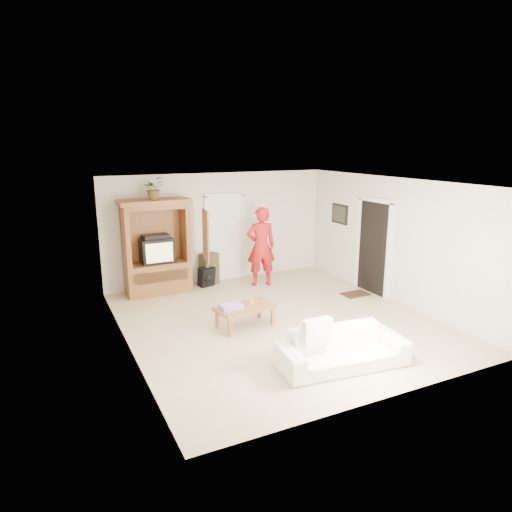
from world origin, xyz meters
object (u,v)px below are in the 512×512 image
Objects in this scene: man at (261,247)px; sofa at (342,349)px; armoire at (158,253)px; coffee_table at (245,309)px.

man is 0.96× the size of sofa.
armoire reaches higher than man.
man reaches higher than sofa.
sofa is (1.58, -4.67, -0.62)m from armoire.
armoire is 4.97m from sofa.
man reaches higher than coffee_table.
armoire is 2.86m from coffee_table.
armoire is 1.08× the size of sofa.
sofa is (-0.72, -4.17, -0.65)m from man.
armoire reaches higher than coffee_table.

